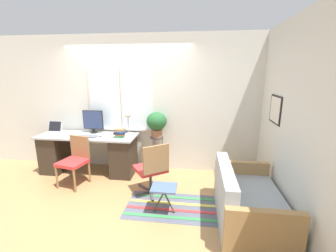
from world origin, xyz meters
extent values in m
plane|color=tan|center=(0.00, 0.00, 0.00)|extent=(14.00, 14.00, 0.00)
cube|color=silver|center=(0.00, 0.73, 1.35)|extent=(9.00, 0.06, 2.70)
cube|color=silver|center=(-0.51, 0.70, 1.45)|extent=(0.67, 0.02, 1.27)
cube|color=white|center=(-0.51, 0.69, 1.45)|extent=(0.60, 0.01, 1.20)
cube|color=silver|center=(0.17, 0.70, 1.45)|extent=(0.67, 0.02, 1.27)
cube|color=white|center=(0.17, 0.69, 1.45)|extent=(0.60, 0.01, 1.20)
cube|color=silver|center=(-0.17, 0.70, 0.83)|extent=(1.40, 0.11, 0.04)
cube|color=silver|center=(2.60, 0.00, 1.35)|extent=(0.06, 9.00, 2.70)
cube|color=black|center=(2.57, -0.07, 1.42)|extent=(0.02, 0.46, 0.43)
cube|color=silver|center=(2.56, -0.07, 1.42)|extent=(0.01, 0.41, 0.38)
cube|color=#9EA3A8|center=(-0.76, 0.33, 0.76)|extent=(1.93, 0.65, 0.03)
cube|color=#33281E|center=(-1.48, 0.33, 0.37)|extent=(0.40, 0.57, 0.75)
cube|color=#33281E|center=(-0.03, 0.33, 0.37)|extent=(0.40, 0.57, 0.75)
cube|color=#B7B7BC|center=(-1.51, 0.31, 0.79)|extent=(0.28, 0.22, 0.02)
cube|color=#B7B7BC|center=(-1.51, 0.46, 0.90)|extent=(0.28, 0.09, 0.21)
cube|color=black|center=(-1.51, 0.45, 0.90)|extent=(0.26, 0.07, 0.19)
cylinder|color=black|center=(-0.71, 0.52, 0.79)|extent=(0.15, 0.15, 0.02)
cylinder|color=black|center=(-0.71, 0.52, 0.83)|extent=(0.05, 0.05, 0.07)
cube|color=black|center=(-0.71, 0.52, 1.04)|extent=(0.42, 0.02, 0.38)
cube|color=navy|center=(-0.71, 0.51, 1.04)|extent=(0.39, 0.01, 0.36)
cube|color=slate|center=(-0.71, 0.21, 0.79)|extent=(0.40, 0.14, 0.02)
ellipsoid|color=slate|center=(-0.44, 0.24, 0.80)|extent=(0.04, 0.07, 0.04)
cylinder|color=#BCB299|center=(0.03, 0.49, 0.78)|extent=(0.13, 0.13, 0.01)
cylinder|color=#BCB299|center=(0.03, 0.49, 0.96)|extent=(0.02, 0.02, 0.35)
ellipsoid|color=#BCB299|center=(0.03, 0.49, 1.16)|extent=(0.13, 0.13, 0.08)
cube|color=green|center=(-0.06, 0.26, 0.80)|extent=(0.16, 0.14, 0.04)
cube|color=olive|center=(-0.06, 0.25, 0.83)|extent=(0.18, 0.13, 0.03)
cube|color=black|center=(-0.07, 0.25, 0.86)|extent=(0.22, 0.14, 0.02)
cube|color=#2851B2|center=(-0.06, 0.27, 0.88)|extent=(0.18, 0.16, 0.02)
cube|color=olive|center=(-0.07, 0.27, 0.92)|extent=(0.18, 0.14, 0.04)
cylinder|color=olive|center=(-1.00, -0.39, 0.21)|extent=(0.04, 0.04, 0.43)
cylinder|color=olive|center=(-0.63, -0.46, 0.21)|extent=(0.04, 0.04, 0.43)
cylinder|color=olive|center=(-0.93, -0.02, 0.21)|extent=(0.04, 0.04, 0.43)
cylinder|color=olive|center=(-0.55, -0.09, 0.21)|extent=(0.04, 0.04, 0.43)
cube|color=red|center=(-0.78, -0.24, 0.43)|extent=(0.51, 0.49, 0.06)
cube|color=olive|center=(-0.73, -0.02, 0.66)|extent=(0.39, 0.11, 0.40)
cube|color=#47474C|center=(0.50, -0.38, 0.01)|extent=(0.28, 0.21, 0.03)
cube|color=#47474C|center=(0.68, -0.44, 0.01)|extent=(0.13, 0.31, 0.03)
cube|color=#47474C|center=(0.79, -0.29, 0.01)|extent=(0.32, 0.04, 0.03)
cube|color=#47474C|center=(0.68, -0.14, 0.01)|extent=(0.14, 0.31, 0.03)
cube|color=#47474C|center=(0.50, -0.20, 0.01)|extent=(0.28, 0.22, 0.03)
cylinder|color=#333338|center=(0.63, -0.29, 0.21)|extent=(0.04, 0.04, 0.37)
cube|color=red|center=(0.63, -0.29, 0.43)|extent=(0.64, 0.64, 0.06)
cube|color=olive|center=(0.77, -0.49, 0.68)|extent=(0.37, 0.28, 0.44)
cube|color=#9EA8B2|center=(2.10, -0.87, 0.20)|extent=(0.82, 1.21, 0.40)
cube|color=#9EA8B2|center=(1.77, -0.87, 0.58)|extent=(0.16, 1.21, 0.36)
cube|color=#A87F4C|center=(2.10, -1.52, 0.30)|extent=(0.82, 0.09, 0.60)
cube|color=#A87F4C|center=(2.10, -0.22, 0.30)|extent=(0.82, 0.09, 0.60)
cylinder|color=#333338|center=(0.59, 0.54, 0.72)|extent=(0.26, 0.26, 0.02)
cylinder|color=#333338|center=(0.70, 0.54, 0.36)|extent=(0.01, 0.01, 0.71)
cylinder|color=#333338|center=(0.54, 0.63, 0.36)|extent=(0.01, 0.01, 0.71)
cylinder|color=#333338|center=(0.54, 0.44, 0.36)|extent=(0.01, 0.01, 0.71)
cylinder|color=#9E6B4C|center=(0.59, 0.54, 0.81)|extent=(0.21, 0.21, 0.15)
ellipsoid|color=#235B2D|center=(0.59, 0.54, 1.05)|extent=(0.39, 0.39, 0.35)
cube|color=#565B6B|center=(1.10, -0.68, 0.00)|extent=(1.51, 0.78, 0.01)
cube|color=#388E4C|center=(1.10, -0.93, 0.01)|extent=(1.48, 0.06, 0.00)
cube|color=#C63838|center=(1.10, -0.76, 0.01)|extent=(1.48, 0.06, 0.00)
cube|color=#DBCC4C|center=(1.10, -0.59, 0.01)|extent=(1.48, 0.06, 0.00)
cube|color=#388E4C|center=(1.10, -0.42, 0.01)|extent=(1.48, 0.06, 0.00)
cube|color=slate|center=(0.94, -0.82, 0.39)|extent=(0.36, 0.30, 0.02)
cylinder|color=#4C3D2D|center=(0.87, -0.82, 0.19)|extent=(0.21, 0.02, 0.39)
cylinder|color=#4C3D2D|center=(1.00, -0.82, 0.19)|extent=(0.21, 0.02, 0.39)
camera|label=1|loc=(1.37, -3.66, 1.99)|focal=24.00mm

